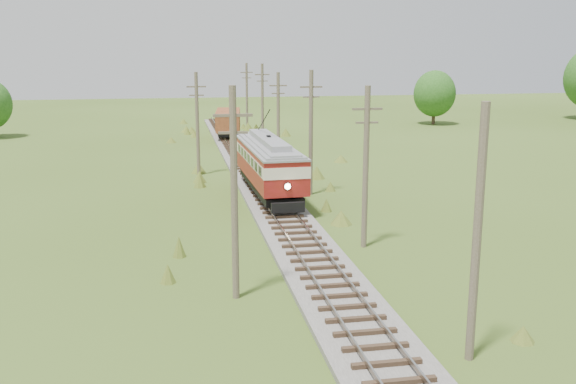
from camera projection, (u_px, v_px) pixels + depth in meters
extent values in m
cube|color=#605B54|center=(261.00, 186.00, 49.28)|extent=(3.60, 96.00, 0.25)
cube|color=#726659|center=(252.00, 182.00, 49.08)|extent=(0.08, 96.00, 0.17)
cube|color=#726659|center=(271.00, 181.00, 49.33)|extent=(0.08, 96.00, 0.17)
cube|color=#2D2116|center=(261.00, 183.00, 49.23)|extent=(2.40, 96.00, 0.16)
cube|color=black|center=(269.00, 185.00, 45.38)|extent=(2.83, 11.59, 0.47)
cube|color=maroon|center=(269.00, 170.00, 45.15)|extent=(3.30, 12.60, 1.15)
cube|color=beige|center=(269.00, 157.00, 44.95)|extent=(3.33, 12.67, 0.73)
cube|color=black|center=(269.00, 157.00, 44.95)|extent=(3.34, 12.10, 0.57)
cube|color=maroon|center=(269.00, 150.00, 44.83)|extent=(3.30, 12.60, 0.31)
cube|color=gray|center=(269.00, 145.00, 44.76)|extent=(3.36, 12.73, 0.40)
cube|color=gray|center=(269.00, 140.00, 44.68)|extent=(1.60, 9.43, 0.42)
sphere|color=#FFF2BF|center=(288.00, 186.00, 39.06)|extent=(0.38, 0.38, 0.38)
cylinder|color=black|center=(264.00, 120.00, 46.22)|extent=(0.21, 4.86, 2.01)
cylinder|color=black|center=(270.00, 201.00, 40.71)|extent=(0.15, 0.84, 0.83)
cylinder|color=black|center=(294.00, 200.00, 41.03)|extent=(0.15, 0.84, 0.83)
cylinder|color=black|center=(248.00, 174.00, 49.75)|extent=(0.15, 0.84, 0.83)
cylinder|color=black|center=(268.00, 173.00, 50.07)|extent=(0.15, 0.84, 0.83)
cube|color=black|center=(228.00, 131.00, 76.11)|extent=(2.96, 7.65, 0.52)
cube|color=brown|center=(228.00, 120.00, 75.83)|extent=(3.59, 8.53, 2.07)
cube|color=brown|center=(228.00, 111.00, 75.59)|extent=(3.66, 8.70, 0.12)
cylinder|color=black|center=(221.00, 133.00, 73.62)|extent=(0.21, 0.84, 0.83)
cylinder|color=black|center=(235.00, 133.00, 73.73)|extent=(0.21, 0.84, 0.83)
cylinder|color=black|center=(222.00, 128.00, 78.46)|extent=(0.21, 0.84, 0.83)
cylinder|color=black|center=(235.00, 128.00, 78.57)|extent=(0.21, 0.84, 0.83)
cone|color=gray|center=(268.00, 149.00, 64.02)|extent=(3.66, 3.66, 1.37)
cone|color=gray|center=(279.00, 153.00, 63.15)|extent=(2.06, 2.06, 0.80)
cylinder|color=brown|center=(477.00, 236.00, 21.05)|extent=(0.30, 0.30, 8.80)
cylinder|color=brown|center=(366.00, 168.00, 33.59)|extent=(0.30, 0.30, 8.60)
cube|color=brown|center=(367.00, 109.00, 32.91)|extent=(1.60, 0.12, 0.12)
cube|color=brown|center=(367.00, 123.00, 33.07)|extent=(1.20, 0.10, 0.10)
cylinder|color=brown|center=(311.00, 133.00, 46.01)|extent=(0.30, 0.30, 9.00)
cube|color=brown|center=(311.00, 87.00, 45.29)|extent=(1.60, 0.12, 0.12)
cube|color=brown|center=(311.00, 97.00, 45.44)|extent=(1.20, 0.10, 0.10)
cylinder|color=brown|center=(278.00, 119.00, 58.52)|extent=(0.30, 0.30, 8.40)
cube|color=brown|center=(278.00, 86.00, 57.87)|extent=(1.60, 0.12, 0.12)
cube|color=brown|center=(278.00, 93.00, 58.02)|extent=(1.20, 0.10, 0.10)
cylinder|color=brown|center=(262.00, 104.00, 71.02)|extent=(0.30, 0.30, 8.90)
cube|color=brown|center=(262.00, 75.00, 70.31)|extent=(1.60, 0.12, 0.12)
cube|color=brown|center=(262.00, 81.00, 70.47)|extent=(1.20, 0.10, 0.10)
cylinder|color=brown|center=(247.00, 97.00, 83.49)|extent=(0.30, 0.30, 8.70)
cube|color=brown|center=(247.00, 72.00, 82.81)|extent=(1.60, 0.12, 0.12)
cube|color=brown|center=(247.00, 78.00, 82.96)|extent=(1.20, 0.10, 0.10)
cylinder|color=brown|center=(234.00, 195.00, 26.47)|extent=(0.30, 0.30, 9.00)
cube|color=brown|center=(233.00, 115.00, 25.75)|extent=(1.60, 0.12, 0.12)
cube|color=brown|center=(233.00, 133.00, 25.90)|extent=(1.20, 0.10, 0.10)
cylinder|color=brown|center=(197.00, 124.00, 53.34)|extent=(0.30, 0.30, 8.60)
cube|color=brown|center=(196.00, 87.00, 52.67)|extent=(1.60, 0.12, 0.12)
cube|color=brown|center=(197.00, 95.00, 52.82)|extent=(1.20, 0.10, 0.10)
cylinder|color=#38281C|center=(433.00, 115.00, 90.78)|extent=(0.50, 0.50, 2.52)
ellipsoid|color=#214F17|center=(435.00, 94.00, 90.11)|extent=(5.88, 5.88, 6.47)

